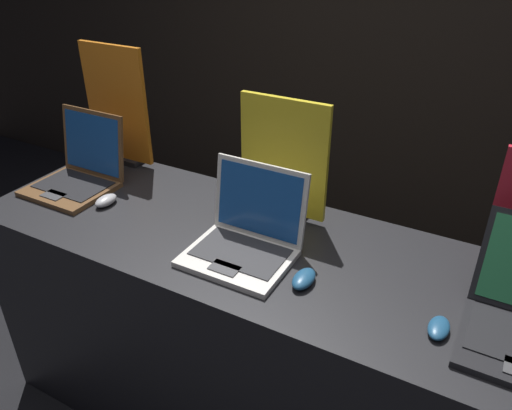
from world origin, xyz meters
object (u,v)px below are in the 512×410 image
Objects in this scene: laptop_middle at (246,235)px; mouse_back at (439,328)px; promo_stand_front at (117,109)px; promo_stand_middle at (283,163)px; laptop_front at (79,171)px; mouse_front at (106,201)px; mouse_middle at (304,279)px.

laptop_middle is 3.38× the size of mouse_back.
promo_stand_middle is (0.85, -0.08, -0.04)m from promo_stand_front.
mouse_back is at bearing -6.25° from laptop_front.
promo_stand_front is at bearing 157.42° from laptop_middle.
laptop_front is 3.21× the size of mouse_front.
mouse_back is (1.29, -0.09, -0.00)m from mouse_front.
mouse_back is at bearing -16.11° from promo_stand_front.
laptop_front is 0.72× the size of promo_stand_middle.
mouse_front is at bearing 175.15° from mouse_middle.
mouse_front reaches higher than mouse_back.
promo_stand_front is 0.94m from laptop_middle.
promo_stand_middle is 4.55× the size of mouse_back.
laptop_front is 0.23m from mouse_front.
mouse_front reaches higher than mouse_middle.
mouse_middle is at bearing -14.88° from laptop_middle.
promo_stand_middle is at bearing 90.00° from laptop_middle.
mouse_back is at bearing -3.97° from mouse_front.
mouse_front is at bearing -19.53° from laptop_front.
mouse_front is at bearing 179.00° from laptop_middle.
promo_stand_middle reaches higher than laptop_front.
laptop_front is 2.94× the size of mouse_middle.
promo_stand_front is 1.16× the size of promo_stand_middle.
promo_stand_front reaches higher than laptop_middle.
laptop_middle is 0.31m from promo_stand_middle.
mouse_middle is (0.24, -0.06, -0.05)m from laptop_middle.
promo_stand_front is at bearing 121.53° from mouse_front.
laptop_middle reaches higher than mouse_middle.
laptop_front is at bearing -167.73° from promo_stand_middle.
mouse_back is (1.50, -0.43, -0.24)m from promo_stand_front.
mouse_front is 0.64m from laptop_middle.
promo_stand_middle is (0.64, 0.26, 0.20)m from mouse_front.
promo_stand_front is 0.86m from promo_stand_middle.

